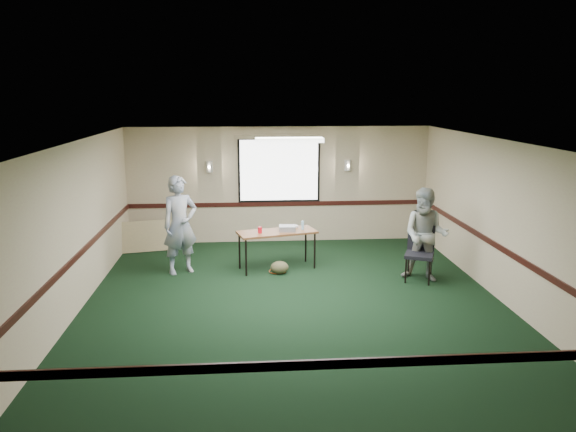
{
  "coord_description": "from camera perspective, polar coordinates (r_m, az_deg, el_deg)",
  "views": [
    {
      "loc": [
        -0.79,
        -8.91,
        3.46
      ],
      "look_at": [
        0.0,
        1.3,
        1.2
      ],
      "focal_mm": 35.0,
      "sensor_mm": 36.0,
      "label": 1
    }
  ],
  "objects": [
    {
      "name": "duffel_bag",
      "position": [
        10.97,
        -0.87,
        -5.25
      ],
      "size": [
        0.37,
        0.29,
        0.25
      ],
      "primitive_type": "ellipsoid",
      "rotation": [
        0.0,
        0.0,
        -0.07
      ],
      "color": "#474028",
      "rests_on": "ground"
    },
    {
      "name": "projector",
      "position": [
        11.12,
        -0.08,
        -1.26
      ],
      "size": [
        0.33,
        0.28,
        0.11
      ],
      "primitive_type": "cube",
      "rotation": [
        0.0,
        0.0,
        -0.05
      ],
      "color": "gray",
      "rests_on": "folding_table"
    },
    {
      "name": "person_right",
      "position": [
        10.72,
        13.81,
        -1.87
      ],
      "size": [
        1.06,
        0.98,
        1.75
      ],
      "primitive_type": "imported",
      "rotation": [
        0.0,
        0.0,
        -0.48
      ],
      "color": "#718EB0",
      "rests_on": "ground"
    },
    {
      "name": "water_bottle",
      "position": [
        11.23,
        1.5,
        -0.95
      ],
      "size": [
        0.05,
        0.05,
        0.18
      ],
      "primitive_type": "cylinder",
      "color": "#86BEDC",
      "rests_on": "folding_table"
    },
    {
      "name": "folding_table",
      "position": [
        11.13,
        -1.12,
        -1.84
      ],
      "size": [
        1.65,
        1.0,
        0.77
      ],
      "rotation": [
        0.0,
        0.0,
        0.26
      ],
      "color": "brown",
      "rests_on": "ground"
    },
    {
      "name": "cable_coil",
      "position": [
        11.13,
        -1.07,
        -5.63
      ],
      "size": [
        0.44,
        0.44,
        0.02
      ],
      "primitive_type": "torus",
      "rotation": [
        0.0,
        0.0,
        -0.33
      ],
      "color": "#D54C1A",
      "rests_on": "ground"
    },
    {
      "name": "game_console",
      "position": [
        11.39,
        0.42,
        -1.08
      ],
      "size": [
        0.25,
        0.24,
        0.05
      ],
      "primitive_type": "cube",
      "rotation": [
        0.0,
        0.0,
        0.61
      ],
      "color": "white",
      "rests_on": "folding_table"
    },
    {
      "name": "person_left",
      "position": [
        11.03,
        -10.91,
        -0.9
      ],
      "size": [
        0.83,
        0.73,
        1.91
      ],
      "primitive_type": "imported",
      "rotation": [
        0.0,
        0.0,
        0.49
      ],
      "color": "#425B93",
      "rests_on": "ground"
    },
    {
      "name": "ground",
      "position": [
        9.59,
        0.61,
        -8.7
      ],
      "size": [
        8.0,
        8.0,
        0.0
      ],
      "primitive_type": "plane",
      "color": "black",
      "rests_on": "ground"
    },
    {
      "name": "red_cup",
      "position": [
        10.97,
        -2.87,
        -1.43
      ],
      "size": [
        0.08,
        0.08,
        0.12
      ],
      "primitive_type": "cylinder",
      "color": "red",
      "rests_on": "folding_table"
    },
    {
      "name": "folded_table",
      "position": [
        12.83,
        -14.21,
        -2.01
      ],
      "size": [
        1.35,
        0.48,
        0.68
      ],
      "primitive_type": "cube",
      "rotation": [
        -0.21,
        0.0,
        0.22
      ],
      "color": "tan",
      "rests_on": "ground"
    },
    {
      "name": "conference_chair",
      "position": [
        10.81,
        13.27,
        -3.23
      ],
      "size": [
        0.66,
        0.67,
        1.03
      ],
      "rotation": [
        0.0,
        0.0,
        -0.39
      ],
      "color": "black",
      "rests_on": "ground"
    },
    {
      "name": "room_shell",
      "position": [
        11.22,
        -0.33,
        2.8
      ],
      "size": [
        8.0,
        8.02,
        8.0
      ],
      "color": "tan",
      "rests_on": "ground"
    }
  ]
}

